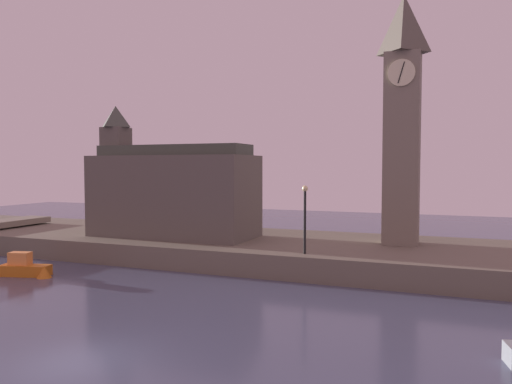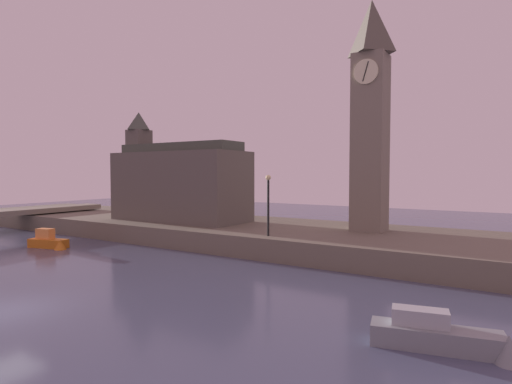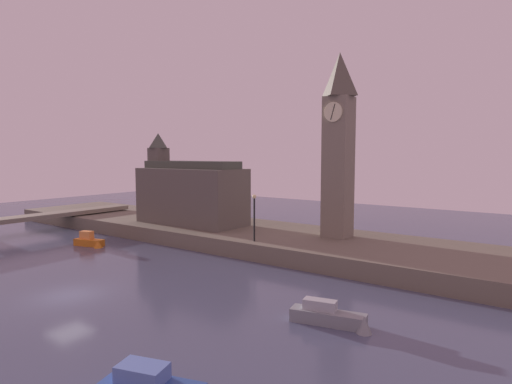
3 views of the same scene
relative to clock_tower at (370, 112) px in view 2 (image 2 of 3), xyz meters
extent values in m
plane|color=#474C66|center=(-8.78, -21.32, -10.17)|extent=(120.00, 120.00, 0.00)
cube|color=#6B6051|center=(-8.78, -1.32, -9.42)|extent=(70.00, 12.00, 1.50)
cube|color=slate|center=(0.00, 0.00, -2.27)|extent=(2.29, 2.29, 12.79)
cylinder|color=beige|center=(0.00, -1.20, 2.68)|extent=(1.74, 0.12, 1.74)
cube|color=black|center=(0.00, -1.27, 2.68)|extent=(0.44, 0.04, 1.36)
pyramid|color=#554E43|center=(0.00, 0.00, 6.09)|extent=(2.52, 2.52, 3.92)
cube|color=#5B544C|center=(-16.36, -2.33, -5.63)|extent=(12.31, 5.32, 6.08)
cube|color=#5B544C|center=(-21.61, -2.33, -4.49)|extent=(1.80, 1.80, 8.35)
pyramid|color=#474C42|center=(-21.61, -2.33, 0.54)|extent=(1.98, 1.98, 1.70)
cube|color=#42473D|center=(-16.36, -2.33, -2.19)|extent=(11.70, 3.19, 0.80)
cylinder|color=black|center=(-5.03, -6.11, -6.78)|extent=(0.16, 0.16, 3.77)
sphere|color=#F2E099|center=(-5.03, -6.11, -4.72)|extent=(0.36, 0.36, 0.36)
cube|color=orange|center=(-21.34, -11.79, -9.83)|extent=(3.25, 1.75, 0.67)
cube|color=#FF9947|center=(-21.71, -11.79, -9.11)|extent=(1.41, 1.00, 0.78)
cone|color=orange|center=(-19.80, -11.79, -9.80)|extent=(1.09, 1.09, 0.77)
cube|color=gray|center=(6.91, -15.69, -9.81)|extent=(4.19, 1.86, 0.71)
cube|color=#A8ADB2|center=(6.43, -15.69, -9.19)|extent=(1.89, 1.08, 0.54)
cone|color=gray|center=(8.95, -15.69, -9.78)|extent=(1.10, 1.10, 1.02)
camera|label=1|loc=(2.98, -34.43, -3.43)|focal=34.35mm
camera|label=2|loc=(8.94, -29.98, -4.41)|focal=28.90mm
camera|label=3|loc=(16.89, -36.04, -1.03)|focal=30.01mm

